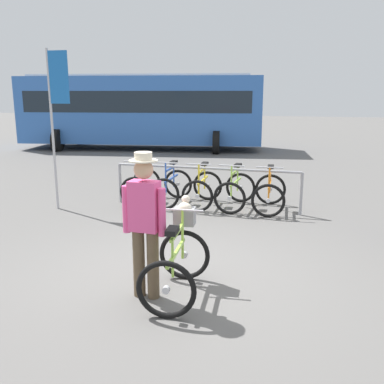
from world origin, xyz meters
TOP-DOWN VIEW (x-y plane):
  - ground_plane at (0.00, 0.00)m, footprint 80.00×80.00m
  - bike_rack_rail at (-0.28, 3.34)m, footprint 3.91×0.21m
  - racked_bike_white at (-1.77, 3.58)m, footprint 0.76×1.15m
  - racked_bike_blue at (-1.07, 3.55)m, footprint 0.68×1.11m
  - racked_bike_yellow at (-0.37, 3.52)m, footprint 0.67×1.10m
  - racked_bike_lime at (0.32, 3.50)m, footprint 0.76×1.16m
  - racked_bike_orange at (1.02, 3.47)m, footprint 0.67×1.11m
  - featured_bicycle at (0.18, -0.53)m, footprint 0.72×1.22m
  - person_with_featured_bike at (-0.16, -0.73)m, footprint 0.53×0.32m
  - bus_distant at (-4.87, 12.30)m, footprint 10.22×4.16m
  - banner_flag at (-3.14, 2.61)m, footprint 0.45×0.05m

SIDE VIEW (x-z plane):
  - ground_plane at x=0.00m, z-range 0.00..0.00m
  - racked_bike_white at x=-1.77m, z-range -0.12..0.85m
  - racked_bike_lime at x=0.32m, z-range -0.12..0.86m
  - racked_bike_orange at x=1.02m, z-range -0.12..0.86m
  - racked_bike_blue at x=-1.07m, z-range -0.12..0.85m
  - racked_bike_yellow at x=-0.37m, z-range -0.12..0.85m
  - featured_bicycle at x=0.18m, z-range -0.06..1.03m
  - bike_rack_rail at x=-0.28m, z-range 0.25..1.12m
  - person_with_featured_bike at x=-0.16m, z-range 0.09..1.81m
  - bus_distant at x=-4.87m, z-range 0.20..3.28m
  - banner_flag at x=-3.14m, z-range 0.63..3.83m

